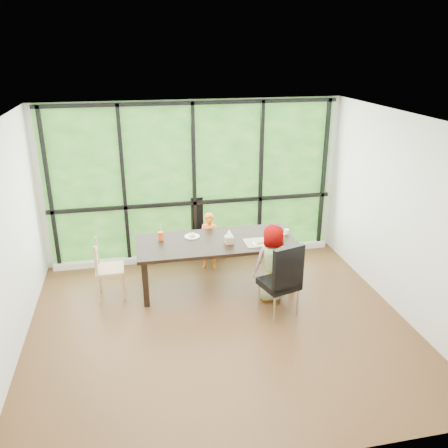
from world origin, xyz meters
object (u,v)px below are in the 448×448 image
Objects in this scene: child_older at (272,263)px; orange_cup at (161,236)px; child_toddler at (209,241)px; dining_table at (216,263)px; chair_end_beech at (110,269)px; chair_interior_leather at (279,278)px; green_cup at (282,238)px; plate_far at (192,236)px; white_mug at (286,232)px; plate_near at (260,243)px; tissue_box at (229,240)px; chair_window_leather at (209,229)px.

child_older is 1.72m from orange_cup.
child_older reaches higher than child_toddler.
child_toddler is 7.45× the size of orange_cup.
dining_table is 1.59m from chair_end_beech.
chair_interior_leather is (0.68, -0.96, 0.17)m from dining_table.
green_cup is (0.24, 0.31, 0.24)m from child_older.
plate_far is 1.47m from white_mug.
chair_interior_leather is 14.17× the size of white_mug.
white_mug is (1.12, 0.04, 0.41)m from dining_table.
tissue_box is at bearing 165.38° from plate_near.
tissue_box is (1.76, -0.11, 0.35)m from chair_end_beech.
white_mug is (0.51, 0.28, 0.03)m from plate_near.
chair_interior_leather is at bearing -37.88° from orange_cup.
tissue_box is (-0.53, 0.44, 0.23)m from child_older.
tissue_box reaches higher than dining_table.
child_toddler is 4.12× the size of plate_far.
white_mug is at bearing -7.22° from plate_far.
child_toddler reaches higher than tissue_box.
chair_end_beech is at bearing -166.06° from chair_window_leather.
child_older is at bearing -84.82° from chair_window_leather.
plate_far is at bearing -79.43° from chair_end_beech.
child_toddler is at bearing 153.00° from white_mug.
plate_near is 0.34m from green_cup.
orange_cup is at bearing 161.62° from tissue_box.
chair_window_leather is at bearing 138.25° from white_mug.
green_cup is (0.95, -0.86, 0.33)m from child_toddler.
white_mug is at bearing -129.94° from chair_interior_leather.
chair_end_beech is 3.85× the size of plate_far.
child_toddler is at bearing -116.43° from chair_window_leather.
tissue_box is (-0.51, 0.84, 0.26)m from chair_interior_leather.
tissue_box is at bearing 170.70° from green_cup.
white_mug reaches higher than plate_far.
child_older is 15.10× the size of white_mug.
tissue_box is (0.51, -0.35, 0.05)m from plate_far.
chair_interior_leather is 4.88× the size of plate_near.
dining_table is 31.33× the size of white_mug.
plate_far is 1.37m from green_cup.
chair_window_leather is 1.36m from plate_near.
child_toddler reaches higher than dining_table.
tissue_box is at bearing -18.38° from orange_cup.
chair_end_beech reaches higher than orange_cup.
chair_window_leather is 0.89m from plate_far.
plate_far is 1.81× the size of orange_cup.
white_mug reaches higher than dining_table.
child_toddler is at bearing 26.75° from orange_cup.
plate_far is 3.07× the size of white_mug.
child_toddler is 1.32m from green_cup.
orange_cup reaches higher than plate_far.
green_cup reaches higher than white_mug.
plate_far is (1.25, 0.24, 0.31)m from chair_end_beech.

